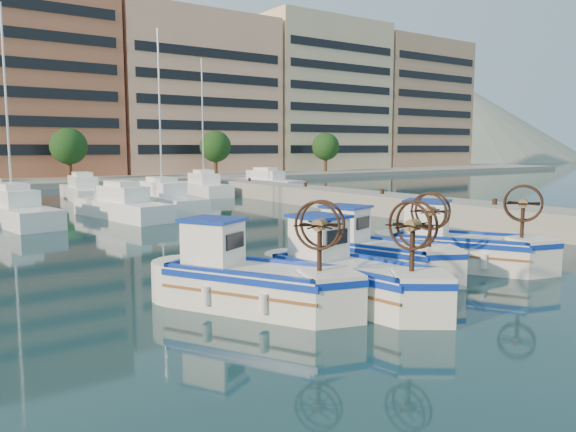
% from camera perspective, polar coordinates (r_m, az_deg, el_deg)
% --- Properties ---
extents(ground, '(300.00, 300.00, 0.00)m').
position_cam_1_polar(ground, '(16.52, 11.05, -7.35)').
color(ground, '#193B41').
rests_on(ground, ground).
extents(quay, '(3.00, 60.00, 1.20)m').
position_cam_1_polar(quay, '(31.29, 17.21, 0.33)').
color(quay, gray).
rests_on(quay, ground).
extents(waterfront, '(180.00, 40.00, 25.60)m').
position_cam_1_polar(waterfront, '(79.25, -19.85, 11.66)').
color(waterfront, gray).
rests_on(waterfront, ground).
extents(hill_east, '(160.00, 160.00, 50.00)m').
position_cam_1_polar(hill_east, '(194.03, 16.68, 5.48)').
color(hill_east, slate).
rests_on(hill_east, ground).
extents(yacht_marina, '(39.49, 22.90, 11.50)m').
position_cam_1_polar(yacht_marina, '(40.19, -21.86, 1.44)').
color(yacht_marina, white).
rests_on(yacht_marina, ground).
extents(fishing_boat_a, '(3.71, 4.68, 2.83)m').
position_cam_1_polar(fishing_boat_a, '(14.28, -4.02, -6.27)').
color(fishing_boat_a, silver).
rests_on(fishing_boat_a, ground).
extents(fishing_boat_b, '(2.52, 4.66, 2.83)m').
position_cam_1_polar(fishing_boat_b, '(14.82, 6.12, -5.81)').
color(fishing_boat_b, silver).
rests_on(fishing_boat_b, ground).
extents(fishing_boat_c, '(3.01, 4.55, 2.75)m').
position_cam_1_polar(fishing_boat_c, '(18.10, 8.63, -3.59)').
color(fishing_boat_c, silver).
rests_on(fishing_boat_c, ground).
extents(fishing_boat_d, '(3.80, 4.74, 2.87)m').
position_cam_1_polar(fishing_boat_d, '(19.81, 16.89, -2.80)').
color(fishing_boat_d, silver).
rests_on(fishing_boat_d, ground).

